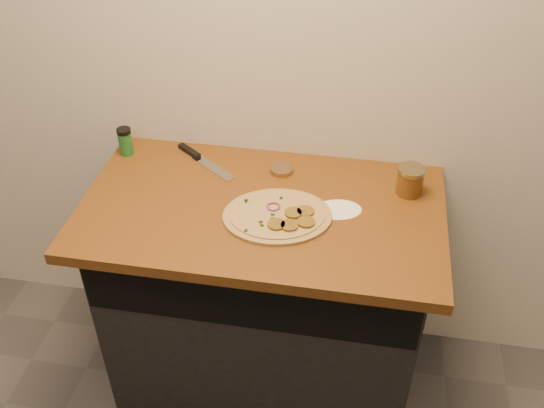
% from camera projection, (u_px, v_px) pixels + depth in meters
% --- Properties ---
extents(cabinet, '(1.10, 0.60, 0.86)m').
position_uv_depth(cabinet, '(265.00, 297.00, 2.32)').
color(cabinet, black).
rests_on(cabinet, ground).
extents(countertop, '(1.20, 0.70, 0.04)m').
position_uv_depth(countertop, '(262.00, 210.00, 2.01)').
color(countertop, brown).
rests_on(countertop, cabinet).
extents(pizza, '(0.41, 0.41, 0.02)m').
position_uv_depth(pizza, '(279.00, 216.00, 1.94)').
color(pizza, tan).
rests_on(pizza, countertop).
extents(chefs_knife, '(0.26, 0.20, 0.02)m').
position_uv_depth(chefs_knife, '(200.00, 159.00, 2.21)').
color(chefs_knife, '#B7BAC1').
rests_on(chefs_knife, countertop).
extents(mason_jar_lid, '(0.11, 0.11, 0.02)m').
position_uv_depth(mason_jar_lid, '(282.00, 169.00, 2.15)').
color(mason_jar_lid, '#9C895A').
rests_on(mason_jar_lid, countertop).
extents(salsa_jar, '(0.09, 0.09, 0.10)m').
position_uv_depth(salsa_jar, '(410.00, 180.00, 2.03)').
color(salsa_jar, maroon).
rests_on(salsa_jar, countertop).
extents(spice_shaker, '(0.05, 0.05, 0.10)m').
position_uv_depth(spice_shaker, '(125.00, 141.00, 2.22)').
color(spice_shaker, '#206628').
rests_on(spice_shaker, countertop).
extents(flour_spill, '(0.18, 0.18, 0.00)m').
position_uv_depth(flour_spill, '(338.00, 210.00, 1.98)').
color(flour_spill, white).
rests_on(flour_spill, countertop).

